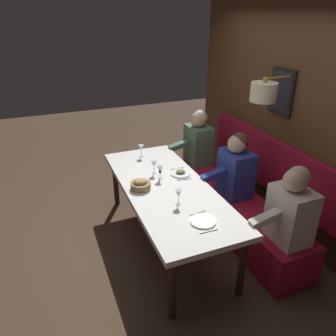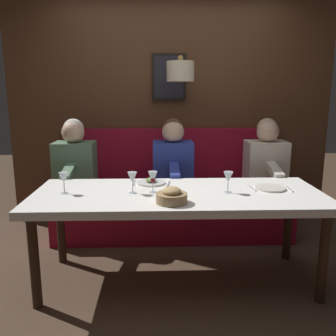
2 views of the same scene
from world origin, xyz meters
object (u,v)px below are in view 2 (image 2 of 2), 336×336
wine_glass_2 (153,178)px  diner_nearest (266,160)px  dining_table (178,200)px  diner_middle (75,162)px  wine_glass_1 (132,178)px  bread_bowl (172,196)px  diner_near (173,161)px  wine_glass_3 (228,178)px  wine_glass_0 (64,178)px

wine_glass_2 → diner_nearest: bearing=-52.4°
dining_table → diner_middle: 1.33m
wine_glass_1 → wine_glass_2: (0.02, -0.16, -0.00)m
diner_nearest → bread_bowl: bearing=138.9°
dining_table → wine_glass_2: wine_glass_2 is taller
diner_near → wine_glass_3: size_ratio=4.82×
diner_nearest → wine_glass_2: size_ratio=4.82×
diner_near → diner_nearest: bearing=-90.0°
diner_middle → dining_table: bearing=-131.9°
dining_table → wine_glass_1: wine_glass_1 is taller
diner_nearest → wine_glass_2: diner_nearest is taller
wine_glass_3 → diner_middle: bearing=56.4°
diner_nearest → wine_glass_3: (-0.91, 0.57, 0.04)m
diner_nearest → wine_glass_3: 1.07m
diner_nearest → diner_middle: (0.00, 1.93, 0.00)m
bread_bowl → diner_near: bearing=-3.0°
wine_glass_0 → wine_glass_2: bearing=-89.0°
wine_glass_1 → wine_glass_3: bearing=-90.5°
dining_table → bread_bowl: bread_bowl is taller
diner_middle → wine_glass_1: 1.10m
diner_nearest → dining_table: bearing=133.0°
diner_nearest → wine_glass_1: size_ratio=4.82×
wine_glass_0 → wine_glass_2: same height
wine_glass_2 → diner_middle: bearing=41.9°
bread_bowl → diner_middle: bearing=38.5°
dining_table → diner_near: bearing=0.1°
wine_glass_3 → diner_near: bearing=22.9°
diner_middle → diner_nearest: bearing=-90.0°
wine_glass_0 → bread_bowl: size_ratio=0.75×
wine_glass_0 → wine_glass_2: 0.67m
dining_table → wine_glass_0: bearing=90.5°
diner_near → wine_glass_2: size_ratio=4.82×
wine_glass_0 → diner_middle: bearing=7.3°
diner_nearest → wine_glass_0: bearing=116.1°
wine_glass_1 → bread_bowl: wine_glass_1 is taller
diner_near → wine_glass_2: 0.90m
dining_table → wine_glass_2: (0.00, 0.20, 0.18)m
diner_middle → wine_glass_0: 0.90m
diner_middle → wine_glass_3: (-0.91, -1.36, 0.04)m
diner_near → wine_glass_3: diner_near is taller
wine_glass_0 → wine_glass_1: same height
wine_glass_0 → wine_glass_3: 1.25m
diner_nearest → diner_near: (0.00, 0.95, 0.00)m
wine_glass_2 → wine_glass_0: bearing=91.0°
wine_glass_2 → wine_glass_3: same height
wine_glass_3 → diner_nearest: bearing=-32.0°
wine_glass_2 → bread_bowl: wine_glass_2 is taller
diner_near → wine_glass_1: size_ratio=4.82×
diner_middle → bread_bowl: 1.48m
diner_near → wine_glass_3: bearing=-157.1°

